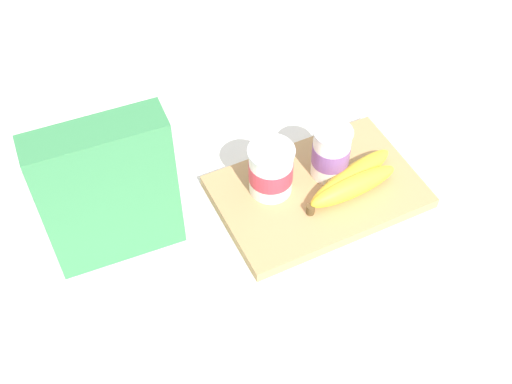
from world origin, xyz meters
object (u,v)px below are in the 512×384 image
banana_bunch (352,182)px  cutting_board (318,192)px  yogurt_cup_front (271,170)px  cereal_box (109,194)px  yogurt_cup_back (331,153)px

banana_bunch → cutting_board: bearing=151.1°
cutting_board → banana_bunch: (0.05, -0.03, 0.03)m
yogurt_cup_front → banana_bunch: bearing=-26.7°
cereal_box → yogurt_cup_back: cereal_box is taller
cereal_box → yogurt_cup_front: bearing=-179.2°
cereal_box → banana_bunch: 0.40m
yogurt_cup_front → yogurt_cup_back: (0.11, -0.01, 0.00)m
cutting_board → banana_bunch: bearing=-28.9°
cutting_board → yogurt_cup_back: size_ratio=3.42×
yogurt_cup_front → yogurt_cup_back: bearing=-6.0°
cutting_board → yogurt_cup_front: yogurt_cup_front is taller
yogurt_cup_front → yogurt_cup_back: size_ratio=0.95×
cereal_box → yogurt_cup_front: (0.26, -0.01, -0.06)m
cutting_board → yogurt_cup_front: size_ratio=3.61×
cereal_box → yogurt_cup_front: 0.27m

